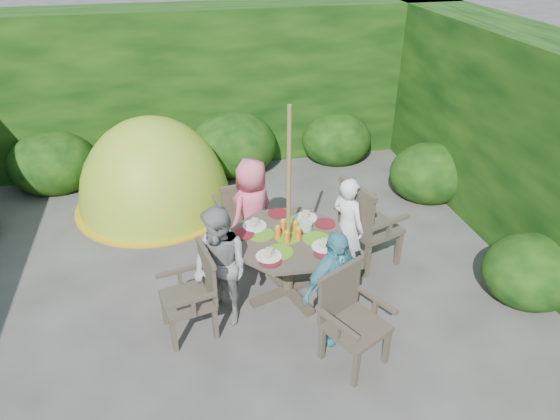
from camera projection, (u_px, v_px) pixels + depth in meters
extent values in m
plane|color=#423F3B|center=(223.00, 303.00, 5.51)|extent=(60.00, 60.00, 0.00)
cube|color=black|center=(189.00, 87.00, 8.23)|extent=(9.00, 1.00, 2.50)
cylinder|color=#3B3226|center=(288.00, 267.00, 5.50)|extent=(0.13, 0.13, 0.71)
cube|color=#3B3226|center=(288.00, 289.00, 5.66)|extent=(0.92, 0.40, 0.06)
cube|color=#3B3226|center=(288.00, 289.00, 5.66)|extent=(0.40, 0.92, 0.06)
cylinder|color=#3B3226|center=(288.00, 238.00, 5.30)|extent=(1.64, 1.64, 0.04)
cylinder|color=#5AA61C|center=(279.00, 252.00, 5.05)|extent=(0.29, 0.29, 0.00)
cylinder|color=#5AA61C|center=(316.00, 239.00, 5.26)|extent=(0.29, 0.29, 0.00)
cylinder|color=#5AA61C|center=(261.00, 234.00, 5.33)|extent=(0.29, 0.29, 0.00)
cylinder|color=#5AA61C|center=(297.00, 223.00, 5.53)|extent=(0.29, 0.29, 0.00)
cylinder|color=#5AA61C|center=(288.00, 237.00, 5.29)|extent=(0.29, 0.29, 0.00)
cylinder|color=white|center=(306.00, 218.00, 5.60)|extent=(0.26, 0.26, 0.01)
cylinder|color=white|center=(255.00, 226.00, 5.46)|extent=(0.26, 0.26, 0.01)
cylinder|color=white|center=(269.00, 256.00, 4.97)|extent=(0.26, 0.26, 0.01)
cylinder|color=white|center=(324.00, 247.00, 5.12)|extent=(0.26, 0.26, 0.01)
cylinder|color=red|center=(325.00, 223.00, 5.50)|extent=(0.23, 0.23, 0.01)
cylinder|color=red|center=(278.00, 213.00, 5.69)|extent=(0.23, 0.23, 0.01)
cylinder|color=red|center=(243.00, 234.00, 5.32)|extent=(0.23, 0.23, 0.01)
cylinder|color=red|center=(270.00, 261.00, 4.91)|extent=(0.23, 0.23, 0.01)
cylinder|color=red|center=(325.00, 253.00, 5.02)|extent=(0.23, 0.23, 0.01)
cylinder|color=#559F3D|center=(304.00, 226.00, 5.42)|extent=(0.19, 0.19, 0.06)
cylinder|color=brown|center=(289.00, 208.00, 5.12)|extent=(0.06, 0.06, 2.20)
cube|color=#3B3226|center=(372.00, 227.00, 5.96)|extent=(0.72, 0.73, 0.06)
cube|color=#3B3226|center=(399.00, 248.00, 6.01)|extent=(0.07, 0.07, 0.47)
cube|color=#3B3226|center=(372.00, 229.00, 6.38)|extent=(0.07, 0.07, 0.47)
cube|color=#3B3226|center=(367.00, 260.00, 5.79)|extent=(0.07, 0.07, 0.47)
cube|color=#3B3226|center=(341.00, 240.00, 6.16)|extent=(0.07, 0.07, 0.47)
cube|color=#3B3226|center=(356.00, 211.00, 5.68)|extent=(0.23, 0.57, 0.56)
cube|color=#3B3226|center=(390.00, 222.00, 5.63)|extent=(0.55, 0.23, 0.04)
cube|color=#3B3226|center=(358.00, 200.00, 6.06)|extent=(0.55, 0.23, 0.04)
cube|color=#3B3226|center=(187.00, 300.00, 4.94)|extent=(0.56, 0.58, 0.05)
cube|color=#3B3226|center=(164.00, 309.00, 5.14)|extent=(0.06, 0.06, 0.40)
cube|color=#3B3226|center=(174.00, 336.00, 4.81)|extent=(0.06, 0.06, 0.40)
cube|color=#3B3226|center=(203.00, 298.00, 5.28)|extent=(0.06, 0.06, 0.40)
cube|color=#3B3226|center=(215.00, 323.00, 4.96)|extent=(0.06, 0.06, 0.40)
cube|color=#3B3226|center=(207.00, 274.00, 4.89)|extent=(0.14, 0.49, 0.47)
cube|color=#3B3226|center=(179.00, 271.00, 5.04)|extent=(0.47, 0.14, 0.04)
cube|color=#3B3226|center=(192.00, 300.00, 4.65)|extent=(0.47, 0.14, 0.04)
cube|color=#3B3226|center=(239.00, 214.00, 6.33)|extent=(0.57, 0.55, 0.05)
cube|color=#3B3226|center=(250.00, 217.00, 6.68)|extent=(0.05, 0.05, 0.41)
cube|color=#3B3226|center=(219.00, 223.00, 6.55)|extent=(0.05, 0.05, 0.41)
cube|color=#3B3226|center=(260.00, 234.00, 6.33)|extent=(0.05, 0.05, 0.41)
cube|color=#3B3226|center=(228.00, 241.00, 6.20)|extent=(0.05, 0.05, 0.41)
cube|color=#3B3226|center=(243.00, 205.00, 6.01)|extent=(0.51, 0.10, 0.49)
cube|color=#3B3226|center=(257.00, 198.00, 6.30)|extent=(0.11, 0.49, 0.04)
cube|color=#3B3226|center=(218.00, 204.00, 6.15)|extent=(0.11, 0.49, 0.04)
cube|color=#3B3226|center=(356.00, 327.00, 4.60)|extent=(0.68, 0.67, 0.05)
cube|color=#3B3226|center=(356.00, 369.00, 4.44)|extent=(0.07, 0.07, 0.41)
cube|color=#3B3226|center=(387.00, 346.00, 4.68)|extent=(0.07, 0.07, 0.41)
cube|color=#3B3226|center=(322.00, 342.00, 4.73)|extent=(0.07, 0.07, 0.41)
cube|color=#3B3226|center=(353.00, 322.00, 4.97)|extent=(0.07, 0.07, 0.41)
cube|color=#3B3226|center=(339.00, 292.00, 4.61)|extent=(0.47, 0.27, 0.49)
cube|color=#3B3226|center=(338.00, 324.00, 4.35)|extent=(0.27, 0.46, 0.04)
cube|color=#3B3226|center=(376.00, 299.00, 4.64)|extent=(0.27, 0.46, 0.04)
imported|color=white|center=(347.00, 227.00, 5.72)|extent=(0.48, 0.53, 1.23)
imported|color=gray|center=(221.00, 268.00, 4.98)|extent=(0.78, 0.81, 1.32)
imported|color=#F3647E|center=(252.00, 211.00, 5.93)|extent=(0.77, 0.73, 1.33)
imported|color=#4DA5B4|center=(333.00, 288.00, 4.77)|extent=(0.79, 0.58, 1.24)
ellipsoid|color=#8DD128|center=(157.00, 204.00, 7.40)|extent=(2.70, 2.70, 2.64)
ellipsoid|color=black|center=(142.00, 231.00, 6.76)|extent=(0.82, 0.59, 0.91)
cylinder|color=gold|center=(157.00, 203.00, 7.39)|extent=(2.31, 2.31, 0.03)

